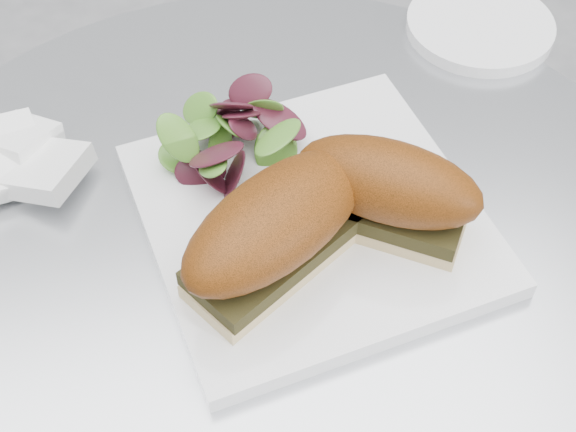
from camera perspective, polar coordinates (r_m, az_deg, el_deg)
name	(u,v)px	position (r m, az deg, el deg)	size (l,w,h in m)	color
table	(275,401)	(0.83, -0.91, -13.02)	(0.70, 0.70, 0.73)	silver
plate	(311,217)	(0.64, 1.67, -0.09)	(0.25, 0.25, 0.02)	white
sandwich_left	(276,228)	(0.57, -0.83, -0.85)	(0.18, 0.15, 0.08)	#DDC18A
sandwich_right	(388,190)	(0.60, 7.10, 1.88)	(0.15, 0.13, 0.08)	#DDC18A
salad	(231,131)	(0.66, -4.11, 6.02)	(0.10, 0.10, 0.05)	#509430
napkin	(22,171)	(0.71, -18.39, 3.03)	(0.11, 0.11, 0.02)	white
saucer	(480,26)	(0.84, 13.49, 13.02)	(0.15, 0.15, 0.01)	white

